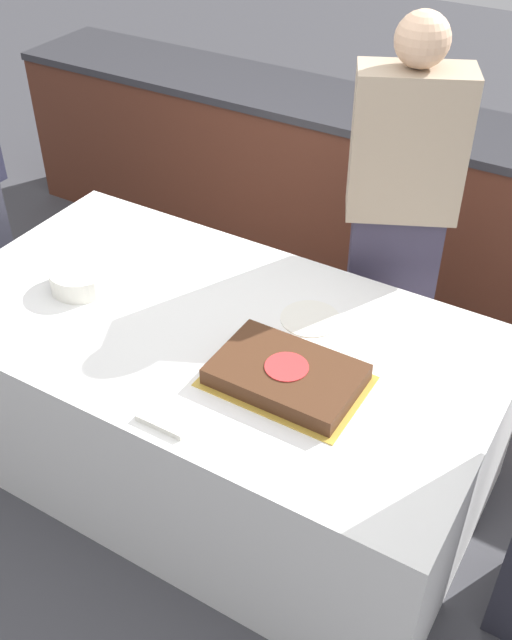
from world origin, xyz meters
TOP-DOWN VIEW (x-y plane):
  - ground_plane at (0.00, 0.00)m, footprint 14.00×14.00m
  - back_counter at (0.00, 1.63)m, footprint 4.40×0.58m
  - dining_table at (0.00, 0.00)m, footprint 2.02×1.10m
  - cake at (0.37, -0.12)m, footprint 0.50×0.34m
  - plate_stack at (-0.55, -0.05)m, footprint 0.23×0.23m
  - side_plate_near_cake at (0.28, 0.21)m, footprint 0.21×0.21m
  - utensil_pile at (0.14, -0.45)m, footprint 0.17×0.10m
  - person_cutting_cake at (0.37, 0.77)m, footprint 0.46×0.36m

SIDE VIEW (x-z plane):
  - ground_plane at x=0.00m, z-range 0.00..0.00m
  - dining_table at x=0.00m, z-range 0.00..0.72m
  - back_counter at x=0.00m, z-range 0.00..0.92m
  - side_plate_near_cake at x=0.28m, z-range 0.72..0.73m
  - utensil_pile at x=0.14m, z-range 0.72..0.74m
  - cake at x=0.37m, z-range 0.72..0.79m
  - plate_stack at x=-0.55m, z-range 0.72..0.80m
  - person_cutting_cake at x=0.37m, z-range 0.02..1.68m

